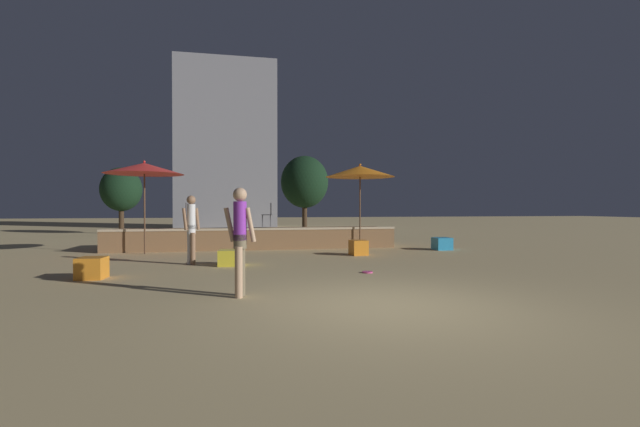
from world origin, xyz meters
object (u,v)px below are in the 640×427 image
at_px(bistro_chair_0, 191,212).
at_px(bistro_chair_1, 269,212).
at_px(person_1, 191,226).
at_px(cube_seat_1, 442,244).
at_px(cube_seat_2, 230,258).
at_px(patio_umbrella_0, 144,169).
at_px(cube_seat_0, 92,268).
at_px(patio_umbrella_1, 360,171).
at_px(person_0, 240,236).
at_px(background_tree_1, 121,190).
at_px(cube_seat_3, 358,248).
at_px(background_tree_0, 305,182).
at_px(frisbee_disc, 367,272).

distance_m(bistro_chair_0, bistro_chair_1, 2.84).
distance_m(person_1, bistro_chair_0, 4.64).
height_order(cube_seat_1, bistro_chair_1, bistro_chair_1).
height_order(cube_seat_2, bistro_chair_0, bistro_chair_0).
bearing_deg(patio_umbrella_0, cube_seat_2, -50.94).
xyz_separation_m(cube_seat_0, person_1, (1.86, 1.93, 0.79)).
xyz_separation_m(patio_umbrella_0, bistro_chair_0, (1.31, 1.65, -1.44)).
bearing_deg(cube_seat_1, patio_umbrella_1, 159.41).
bearing_deg(person_0, background_tree_1, -145.30).
xyz_separation_m(cube_seat_3, person_0, (-3.82, -5.68, 0.79)).
distance_m(cube_seat_3, bistro_chair_1, 4.25).
bearing_deg(bistro_chair_0, patio_umbrella_1, -50.13).
height_order(cube_seat_0, bistro_chair_0, bistro_chair_0).
bearing_deg(cube_seat_1, cube_seat_2, -160.14).
distance_m(cube_seat_3, bistro_chair_0, 6.46).
distance_m(cube_seat_3, background_tree_0, 11.39).
xyz_separation_m(cube_seat_0, cube_seat_3, (6.86, 3.18, 0.01)).
xyz_separation_m(cube_seat_3, frisbee_disc, (-0.88, -3.59, -0.22)).
xyz_separation_m(background_tree_0, background_tree_1, (-10.31, 2.33, -0.42)).
relative_size(bistro_chair_0, background_tree_0, 0.20).
bearing_deg(cube_seat_2, background_tree_0, 71.97).
bearing_deg(patio_umbrella_0, bistro_chair_1, 19.70).
bearing_deg(person_1, bistro_chair_0, 153.18).
bearing_deg(frisbee_disc, bistro_chair_1, 103.96).
relative_size(person_1, frisbee_disc, 7.56).
relative_size(patio_umbrella_1, cube_seat_2, 4.88).
xyz_separation_m(cube_seat_3, bistro_chair_1, (-2.57, 3.20, 1.10)).
distance_m(cube_seat_2, background_tree_0, 13.65).
bearing_deg(bistro_chair_0, cube_seat_3, -69.94).
bearing_deg(bistro_chair_1, background_tree_0, 167.05).
xyz_separation_m(person_0, person_1, (-1.19, 4.43, -0.01)).
bearing_deg(cube_seat_2, cube_seat_3, 22.47).
xyz_separation_m(bistro_chair_1, background_tree_0, (2.72, 7.86, 1.63)).
bearing_deg(cube_seat_0, bistro_chair_1, 56.06).
xyz_separation_m(bistro_chair_0, frisbee_disc, (4.53, -6.96, -1.32)).
height_order(frisbee_disc, background_tree_0, background_tree_0).
xyz_separation_m(patio_umbrella_1, cube_seat_3, (-0.68, -2.06, -2.60)).
distance_m(patio_umbrella_0, person_1, 3.85).
distance_m(cube_seat_1, background_tree_0, 10.91).
distance_m(patio_umbrella_0, cube_seat_3, 7.38).
relative_size(patio_umbrella_0, bistro_chair_0, 3.38).
height_order(cube_seat_1, bistro_chair_0, bistro_chair_0).
distance_m(cube_seat_3, person_1, 5.21).
bearing_deg(patio_umbrella_0, cube_seat_3, -14.31).
bearing_deg(patio_umbrella_1, frisbee_disc, -105.43).
xyz_separation_m(cube_seat_1, background_tree_1, (-13.59, 12.36, 2.33)).
xyz_separation_m(patio_umbrella_0, background_tree_1, (-3.45, 11.68, -0.23)).
relative_size(patio_umbrella_1, person_1, 1.71).
bearing_deg(person_0, frisbee_disc, 141.65).
xyz_separation_m(cube_seat_1, cube_seat_3, (-3.43, -1.03, 0.02)).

